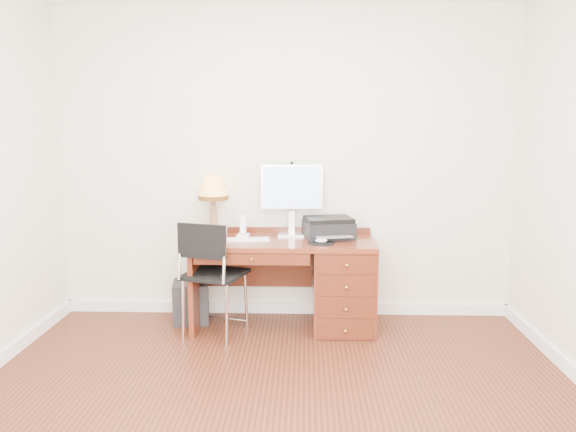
{
  "coord_description": "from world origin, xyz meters",
  "views": [
    {
      "loc": [
        0.18,
        -3.16,
        1.7
      ],
      "look_at": [
        0.04,
        1.2,
        0.99
      ],
      "focal_mm": 35.0,
      "sensor_mm": 36.0,
      "label": 1
    }
  ],
  "objects_px": {
    "printer": "(328,228)",
    "equipment_box": "(191,302)",
    "monitor": "(292,191)",
    "desk": "(322,279)",
    "chair": "(213,268)",
    "leg_lamp": "(213,191)",
    "phone": "(243,232)"
  },
  "relations": [
    {
      "from": "monitor",
      "to": "phone",
      "type": "bearing_deg",
      "value": -156.12
    },
    {
      "from": "equipment_box",
      "to": "leg_lamp",
      "type": "bearing_deg",
      "value": 12.27
    },
    {
      "from": "monitor",
      "to": "chair",
      "type": "relative_size",
      "value": 0.64
    },
    {
      "from": "phone",
      "to": "chair",
      "type": "bearing_deg",
      "value": -121.27
    },
    {
      "from": "leg_lamp",
      "to": "chair",
      "type": "distance_m",
      "value": 0.71
    },
    {
      "from": "monitor",
      "to": "equipment_box",
      "type": "bearing_deg",
      "value": -174.32
    },
    {
      "from": "printer",
      "to": "leg_lamp",
      "type": "bearing_deg",
      "value": 162.31
    },
    {
      "from": "printer",
      "to": "desk",
      "type": "bearing_deg",
      "value": -131.96
    },
    {
      "from": "leg_lamp",
      "to": "equipment_box",
      "type": "relative_size",
      "value": 1.49
    },
    {
      "from": "monitor",
      "to": "leg_lamp",
      "type": "xyz_separation_m",
      "value": [
        -0.67,
        -0.05,
        0.0
      ]
    },
    {
      "from": "phone",
      "to": "chair",
      "type": "relative_size",
      "value": 0.21
    },
    {
      "from": "leg_lamp",
      "to": "chair",
      "type": "height_order",
      "value": "leg_lamp"
    },
    {
      "from": "monitor",
      "to": "phone",
      "type": "relative_size",
      "value": 3.01
    },
    {
      "from": "phone",
      "to": "monitor",
      "type": "bearing_deg",
      "value": 31.53
    },
    {
      "from": "monitor",
      "to": "equipment_box",
      "type": "height_order",
      "value": "monitor"
    },
    {
      "from": "leg_lamp",
      "to": "desk",
      "type": "bearing_deg",
      "value": -10.66
    },
    {
      "from": "monitor",
      "to": "chair",
      "type": "bearing_deg",
      "value": -144.06
    },
    {
      "from": "desk",
      "to": "printer",
      "type": "relative_size",
      "value": 3.28
    },
    {
      "from": "equipment_box",
      "to": "printer",
      "type": "bearing_deg",
      "value": -9.55
    },
    {
      "from": "printer",
      "to": "phone",
      "type": "bearing_deg",
      "value": 172.5
    },
    {
      "from": "chair",
      "to": "printer",
      "type": "bearing_deg",
      "value": 37.99
    },
    {
      "from": "phone",
      "to": "equipment_box",
      "type": "distance_m",
      "value": 0.79
    },
    {
      "from": "printer",
      "to": "equipment_box",
      "type": "xyz_separation_m",
      "value": [
        -1.19,
        0.0,
        -0.66
      ]
    },
    {
      "from": "printer",
      "to": "leg_lamp",
      "type": "relative_size",
      "value": 0.87
    },
    {
      "from": "desk",
      "to": "chair",
      "type": "height_order",
      "value": "chair"
    },
    {
      "from": "monitor",
      "to": "chair",
      "type": "distance_m",
      "value": 0.97
    },
    {
      "from": "desk",
      "to": "printer",
      "type": "distance_m",
      "value": 0.44
    },
    {
      "from": "monitor",
      "to": "equipment_box",
      "type": "xyz_separation_m",
      "value": [
        -0.87,
        -0.13,
        -0.96
      ]
    },
    {
      "from": "desk",
      "to": "leg_lamp",
      "type": "height_order",
      "value": "leg_lamp"
    },
    {
      "from": "printer",
      "to": "leg_lamp",
      "type": "height_order",
      "value": "leg_lamp"
    },
    {
      "from": "chair",
      "to": "equipment_box",
      "type": "relative_size",
      "value": 2.71
    },
    {
      "from": "printer",
      "to": "equipment_box",
      "type": "height_order",
      "value": "printer"
    }
  ]
}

